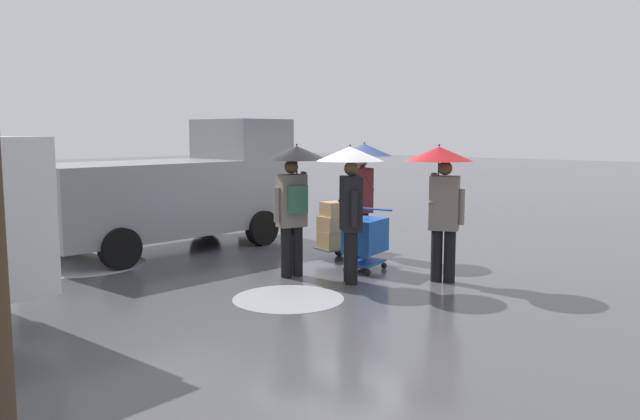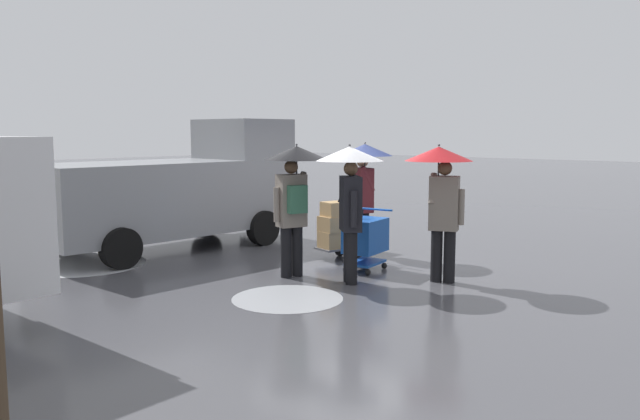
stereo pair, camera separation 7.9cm
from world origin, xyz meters
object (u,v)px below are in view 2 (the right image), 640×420
object	(u,v)px
cargo_van_parked_right	(180,190)
pedestrian_black_side	(350,181)
pedestrian_pink_side	(294,180)
hand_dolly_boxes	(335,228)
pedestrian_far_side	(441,182)
pedestrian_white_side	(363,173)
shopping_cart_vendor	(365,237)

from	to	relation	value
cargo_van_parked_right	pedestrian_black_side	world-z (taller)	cargo_van_parked_right
pedestrian_pink_side	pedestrian_black_side	world-z (taller)	same
hand_dolly_boxes	pedestrian_far_side	size ratio (longest dim) A/B	0.61
cargo_van_parked_right	pedestrian_far_side	world-z (taller)	cargo_van_parked_right
hand_dolly_boxes	pedestrian_white_side	distance (m)	1.20
pedestrian_white_side	cargo_van_parked_right	bearing A→B (deg)	29.42
hand_dolly_boxes	pedestrian_black_side	bearing A→B (deg)	137.53
hand_dolly_boxes	pedestrian_white_side	world-z (taller)	pedestrian_white_side
shopping_cart_vendor	hand_dolly_boxes	xyz separation A→B (m)	(0.98, -0.36, 0.03)
shopping_cart_vendor	pedestrian_black_side	xyz separation A→B (m)	(-0.33, 0.83, 1.02)
pedestrian_pink_side	cargo_van_parked_right	bearing A→B (deg)	-5.45
pedestrian_black_side	pedestrian_white_side	xyz separation A→B (m)	(1.20, -1.89, -0.01)
cargo_van_parked_right	hand_dolly_boxes	distance (m)	3.38
cargo_van_parked_right	shopping_cart_vendor	size ratio (longest dim) A/B	5.18
hand_dolly_boxes	pedestrian_far_side	distance (m)	2.54
pedestrian_pink_side	pedestrian_white_side	world-z (taller)	same
cargo_van_parked_right	pedestrian_white_side	distance (m)	3.73
pedestrian_pink_side	pedestrian_far_side	distance (m)	2.31
cargo_van_parked_right	pedestrian_far_side	distance (m)	5.56
shopping_cart_vendor	pedestrian_pink_side	xyz separation A→B (m)	(0.59, 1.10, 1.00)
pedestrian_black_side	cargo_van_parked_right	bearing A→B (deg)	-0.81
pedestrian_pink_side	pedestrian_far_side	world-z (taller)	same
pedestrian_black_side	hand_dolly_boxes	bearing A→B (deg)	-42.47
cargo_van_parked_right	pedestrian_black_side	xyz separation A→B (m)	(-4.44, 0.06, 0.41)
pedestrian_far_side	cargo_van_parked_right	bearing A→B (deg)	9.34
pedestrian_pink_side	pedestrian_black_side	xyz separation A→B (m)	(-0.92, -0.27, 0.01)
shopping_cart_vendor	pedestrian_white_side	bearing A→B (deg)	-50.45
hand_dolly_boxes	shopping_cart_vendor	bearing A→B (deg)	159.49
pedestrian_pink_side	pedestrian_far_side	bearing A→B (deg)	-147.64
cargo_van_parked_right	pedestrian_far_side	size ratio (longest dim) A/B	2.52
pedestrian_black_side	pedestrian_white_side	size ratio (longest dim) A/B	1.00
cargo_van_parked_right	pedestrian_pink_side	bearing A→B (deg)	174.55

